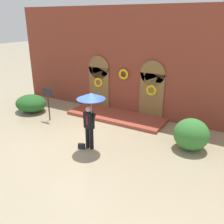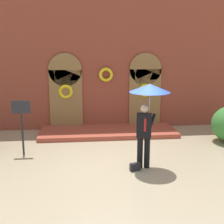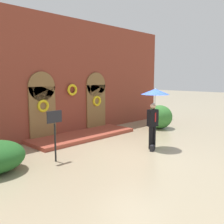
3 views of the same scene
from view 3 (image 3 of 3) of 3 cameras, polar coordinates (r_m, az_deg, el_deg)
ground_plane at (r=9.82m, az=4.98°, el=-8.66°), size 80.00×80.00×0.00m
building_facade at (r=12.45m, az=-9.98°, el=7.26°), size 14.00×2.30×5.60m
person_with_umbrella at (r=9.85m, az=9.69°, el=2.65°), size 1.10×1.10×2.36m
handbag at (r=9.78m, az=9.19°, el=-8.15°), size 0.30×0.20×0.22m
sign_post at (r=8.45m, az=-12.95°, el=-3.46°), size 0.56×0.06×1.72m
shrub_right at (r=13.96m, az=10.85°, el=-1.09°), size 1.40×1.35×1.28m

